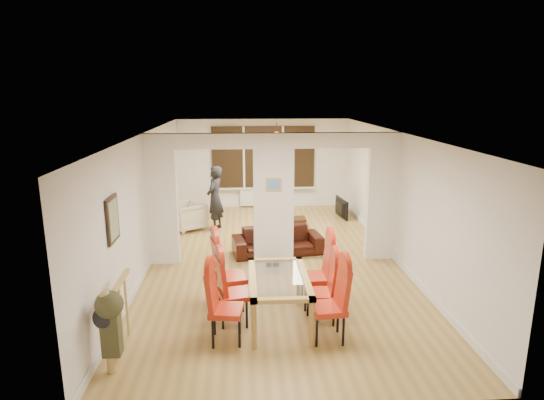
{
  "coord_description": "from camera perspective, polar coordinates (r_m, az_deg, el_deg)",
  "views": [
    {
      "loc": [
        -0.6,
        -8.78,
        3.38
      ],
      "look_at": [
        0.01,
        0.6,
        1.13
      ],
      "focal_mm": 30.0,
      "sensor_mm": 36.0,
      "label": 1
    }
  ],
  "objects": [
    {
      "name": "floor",
      "position": [
        9.42,
        0.19,
        -7.53
      ],
      "size": [
        5.0,
        9.0,
        0.01
      ],
      "primitive_type": "cube",
      "color": "#A48142",
      "rests_on": "ground"
    },
    {
      "name": "bowl",
      "position": [
        11.73,
        1.18,
        -2.04
      ],
      "size": [
        0.2,
        0.2,
        0.05
      ],
      "primitive_type": "imported",
      "color": "black",
      "rests_on": "coffee_table"
    },
    {
      "name": "dining_chair_la",
      "position": [
        6.39,
        -5.79,
        -12.95
      ],
      "size": [
        0.49,
        0.49,
        1.09
      ],
      "primitive_type": null,
      "rotation": [
        0.0,
        0.0,
        -0.13
      ],
      "color": "#A72411",
      "rests_on": "floor"
    },
    {
      "name": "dining_chair_lc",
      "position": [
        7.31,
        -5.25,
        -9.03
      ],
      "size": [
        0.57,
        0.57,
        1.17
      ],
      "primitive_type": null,
      "rotation": [
        0.0,
        0.0,
        0.24
      ],
      "color": "#A72411",
      "rests_on": "floor"
    },
    {
      "name": "person",
      "position": [
        11.31,
        -7.17,
        0.23
      ],
      "size": [
        0.68,
        0.56,
        1.61
      ],
      "primitive_type": "imported",
      "rotation": [
        0.0,
        0.0,
        -1.91
      ],
      "color": "black",
      "rests_on": "floor"
    },
    {
      "name": "dining_chair_ra",
      "position": [
        6.44,
        7.08,
        -12.66
      ],
      "size": [
        0.49,
        0.49,
        1.11
      ],
      "primitive_type": null,
      "rotation": [
        0.0,
        0.0,
        0.1
      ],
      "color": "#A72411",
      "rests_on": "floor"
    },
    {
      "name": "stair_newel",
      "position": [
        6.47,
        -18.6,
        -13.22
      ],
      "size": [
        0.4,
        1.2,
        1.1
      ],
      "primitive_type": null,
      "color": "tan",
      "rests_on": "floor"
    },
    {
      "name": "shoes",
      "position": [
        9.14,
        0.0,
        -7.87
      ],
      "size": [
        0.24,
        0.26,
        0.1
      ],
      "primitive_type": null,
      "color": "black",
      "rests_on": "floor"
    },
    {
      "name": "bay_window_blinds",
      "position": [
        13.36,
        -1.1,
        5.41
      ],
      "size": [
        3.0,
        0.08,
        1.8
      ],
      "primitive_type": "cube",
      "color": "black",
      "rests_on": "room_walls"
    },
    {
      "name": "pendant_light",
      "position": [
        12.17,
        0.56,
        7.7
      ],
      "size": [
        0.36,
        0.36,
        0.36
      ],
      "primitive_type": "sphere",
      "color": "orange",
      "rests_on": "room_walls"
    },
    {
      "name": "coffee_table",
      "position": [
        11.68,
        1.97,
        -2.79
      ],
      "size": [
        1.0,
        0.64,
        0.21
      ],
      "primitive_type": null,
      "rotation": [
        0.0,
        0.0,
        -0.21
      ],
      "color": "black",
      "rests_on": "floor"
    },
    {
      "name": "bottle",
      "position": [
        11.54,
        2.28,
        -1.68
      ],
      "size": [
        0.07,
        0.07,
        0.3
      ],
      "primitive_type": "cylinder",
      "color": "#143F19",
      "rests_on": "coffee_table"
    },
    {
      "name": "armchair",
      "position": [
        11.54,
        -10.55,
        -1.99
      ],
      "size": [
        1.03,
        1.04,
        0.69
      ],
      "primitive_type": "imported",
      "rotation": [
        0.0,
        0.0,
        -0.99
      ],
      "color": "beige",
      "rests_on": "floor"
    },
    {
      "name": "television",
      "position": [
        12.59,
        8.34,
        -1.0
      ],
      "size": [
        0.91,
        0.23,
        0.52
      ],
      "primitive_type": "imported",
      "rotation": [
        0.0,
        0.0,
        1.7
      ],
      "color": "black",
      "rests_on": "floor"
    },
    {
      "name": "dining_chair_rb",
      "position": [
        6.91,
        6.17,
        -11.06
      ],
      "size": [
        0.43,
        0.43,
        1.04
      ],
      "primitive_type": null,
      "rotation": [
        0.0,
        0.0,
        -0.03
      ],
      "color": "#A72411",
      "rests_on": "floor"
    },
    {
      "name": "divider_wall",
      "position": [
        9.04,
        0.19,
        0.19
      ],
      "size": [
        5.0,
        0.18,
        2.6
      ],
      "primitive_type": "cube",
      "color": "white",
      "rests_on": "floor"
    },
    {
      "name": "room_walls",
      "position": [
        9.04,
        0.19,
        0.19
      ],
      "size": [
        5.0,
        9.0,
        2.6
      ],
      "primitive_type": null,
      "color": "silver",
      "rests_on": "floor"
    },
    {
      "name": "wall_poster",
      "position": [
        6.88,
        -19.37,
        -2.29
      ],
      "size": [
        0.04,
        0.52,
        0.67
      ],
      "primitive_type": "cube",
      "color": "gray",
      "rests_on": "room_walls"
    },
    {
      "name": "dining_chair_rc",
      "position": [
        7.36,
        5.53,
        -9.02
      ],
      "size": [
        0.47,
        0.47,
        1.14
      ],
      "primitive_type": null,
      "rotation": [
        0.0,
        0.0,
        0.03
      ],
      "color": "#A72411",
      "rests_on": "floor"
    },
    {
      "name": "pillar_photo",
      "position": [
        8.88,
        0.24,
        1.93
      ],
      "size": [
        0.3,
        0.03,
        0.25
      ],
      "primitive_type": "cube",
      "color": "#4C8CD8",
      "rests_on": "divider_wall"
    },
    {
      "name": "radiator",
      "position": [
        13.55,
        -1.07,
        0.35
      ],
      "size": [
        1.4,
        0.08,
        0.5
      ],
      "primitive_type": "cube",
      "color": "white",
      "rests_on": "floor"
    },
    {
      "name": "dining_chair_lb",
      "position": [
        6.84,
        -4.72,
        -11.13
      ],
      "size": [
        0.52,
        0.52,
        1.07
      ],
      "primitive_type": null,
      "rotation": [
        0.0,
        0.0,
        0.25
      ],
      "color": "#A72411",
      "rests_on": "floor"
    },
    {
      "name": "dining_table",
      "position": [
        6.93,
        0.85,
        -12.33
      ],
      "size": [
        0.87,
        1.55,
        0.73
      ],
      "primitive_type": null,
      "color": "olive",
      "rests_on": "floor"
    },
    {
      "name": "sofa",
      "position": [
        9.71,
        0.69,
        -5.16
      ],
      "size": [
        1.97,
        1.02,
        0.55
      ],
      "primitive_type": "imported",
      "rotation": [
        0.0,
        0.0,
        0.16
      ],
      "color": "black",
      "rests_on": "floor"
    }
  ]
}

